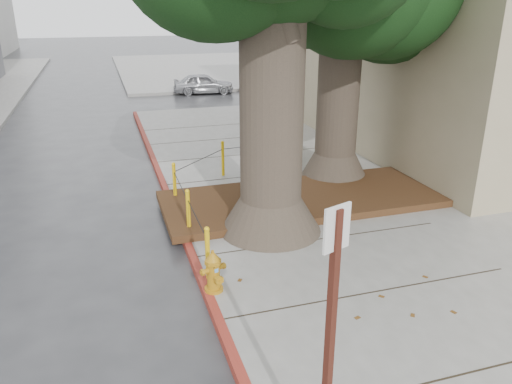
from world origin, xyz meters
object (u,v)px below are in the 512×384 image
car_silver (203,84)px  fire_hydrant (213,271)px  signpost (330,336)px  car_red (328,82)px

car_silver → fire_hydrant: bearing=175.9°
signpost → car_silver: 22.88m
fire_hydrant → car_silver: (3.76, 19.05, 0.03)m
fire_hydrant → car_red: (9.80, 16.82, 0.14)m
signpost → car_red: signpost is taller
signpost → fire_hydrant: bearing=74.7°
fire_hydrant → car_red: car_red is taller
fire_hydrant → car_silver: 19.42m
signpost → car_silver: (3.48, 22.58, -1.22)m
fire_hydrant → car_red: 19.47m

